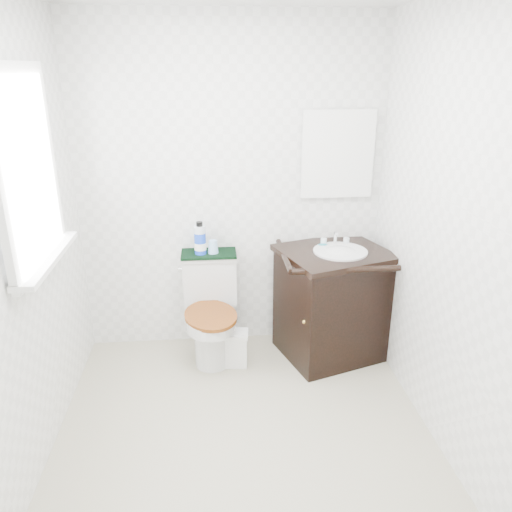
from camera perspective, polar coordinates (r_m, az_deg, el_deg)
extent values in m
plane|color=#BBB697|center=(3.09, -1.24, -20.34)|extent=(2.40, 2.40, 0.00)
plane|color=white|center=(3.62, -2.82, 7.50)|extent=(2.40, 0.00, 2.40)
plane|color=white|center=(1.40, 2.16, -15.51)|extent=(2.40, 0.00, 2.40)
plane|color=white|center=(2.64, -26.02, 0.25)|extent=(0.00, 2.40, 2.40)
plane|color=white|center=(2.77, 21.91, 1.77)|extent=(0.00, 2.40, 2.40)
cube|color=white|center=(2.77, -24.88, 8.89)|extent=(0.02, 0.70, 0.90)
cube|color=silver|center=(3.66, 9.32, 11.39)|extent=(0.50, 0.02, 0.60)
cylinder|color=silver|center=(3.64, -5.09, -9.74)|extent=(0.24, 0.24, 0.37)
cube|color=silver|center=(3.86, -5.13, -7.86)|extent=(0.24, 0.28, 0.37)
cube|color=silver|center=(3.72, -5.31, -2.83)|extent=(0.39, 0.18, 0.35)
cube|color=silver|center=(3.65, -5.41, -0.08)|extent=(0.41, 0.20, 0.03)
cylinder|color=silver|center=(3.52, -5.17, -7.47)|extent=(0.35, 0.35, 0.08)
cylinder|color=brown|center=(3.50, -5.20, -6.80)|extent=(0.43, 0.43, 0.03)
cube|color=black|center=(3.72, 8.64, -5.63)|extent=(0.83, 0.76, 0.78)
cube|color=black|center=(3.56, 9.00, 0.29)|extent=(0.88, 0.81, 0.04)
cylinder|color=silver|center=(3.53, 9.61, 0.52)|extent=(0.38, 0.38, 0.01)
ellipsoid|color=silver|center=(3.55, 9.56, -0.31)|extent=(0.33, 0.33, 0.16)
cylinder|color=silver|center=(3.66, 9.04, 2.02)|extent=(0.02, 0.02, 0.10)
cube|color=white|center=(3.66, -2.35, -10.71)|extent=(0.18, 0.14, 0.24)
cube|color=white|center=(3.60, -2.38, -8.92)|extent=(0.20, 0.16, 0.03)
cube|color=black|center=(3.64, -5.42, 0.27)|extent=(0.40, 0.22, 0.02)
cylinder|color=blue|center=(3.60, -6.40, 1.45)|extent=(0.08, 0.08, 0.16)
cylinder|color=silver|center=(3.56, -6.46, 3.02)|extent=(0.08, 0.08, 0.05)
cylinder|color=black|center=(3.55, -6.49, 3.66)|extent=(0.05, 0.05, 0.03)
cone|color=#93C4F1|center=(3.61, -4.93, 1.07)|extent=(0.08, 0.08, 0.09)
ellipsoid|color=#1B7383|center=(3.63, 7.64, 1.28)|extent=(0.08, 0.05, 0.02)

